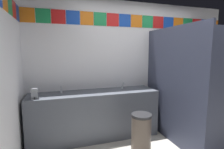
# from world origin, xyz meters

# --- Properties ---
(wall_back) EXTENTS (4.20, 0.09, 2.52)m
(wall_back) POSITION_xyz_m (0.00, 1.52, 1.27)
(wall_back) COLOR silver
(wall_back) RESTS_ON ground_plane
(vanity_counter) EXTENTS (2.26, 0.56, 0.84)m
(vanity_counter) POSITION_xyz_m (-0.92, 1.20, 0.43)
(vanity_counter) COLOR #4C515B
(vanity_counter) RESTS_ON ground_plane
(faucet_left) EXTENTS (0.04, 0.10, 0.14)m
(faucet_left) POSITION_xyz_m (-1.49, 1.29, 0.89)
(faucet_left) COLOR silver
(faucet_left) RESTS_ON vanity_counter
(faucet_right) EXTENTS (0.04, 0.10, 0.14)m
(faucet_right) POSITION_xyz_m (-0.36, 1.29, 0.89)
(faucet_right) COLOR silver
(faucet_right) RESTS_ON vanity_counter
(soap_dispenser) EXTENTS (0.09, 0.09, 0.16)m
(soap_dispenser) POSITION_xyz_m (-1.88, 1.04, 0.92)
(soap_dispenser) COLOR gray
(soap_dispenser) RESTS_ON vanity_counter
(stall_divider) EXTENTS (0.92, 1.56, 1.97)m
(stall_divider) POSITION_xyz_m (0.47, 0.44, 0.98)
(stall_divider) COLOR #33384C
(stall_divider) RESTS_ON ground_plane
(toilet) EXTENTS (0.39, 0.49, 0.74)m
(toilet) POSITION_xyz_m (0.91, 1.09, 0.30)
(toilet) COLOR white
(toilet) RESTS_ON ground_plane
(trash_bin) EXTENTS (0.31, 0.31, 0.62)m
(trash_bin) POSITION_xyz_m (-0.35, 0.50, 0.31)
(trash_bin) COLOR brown
(trash_bin) RESTS_ON ground_plane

